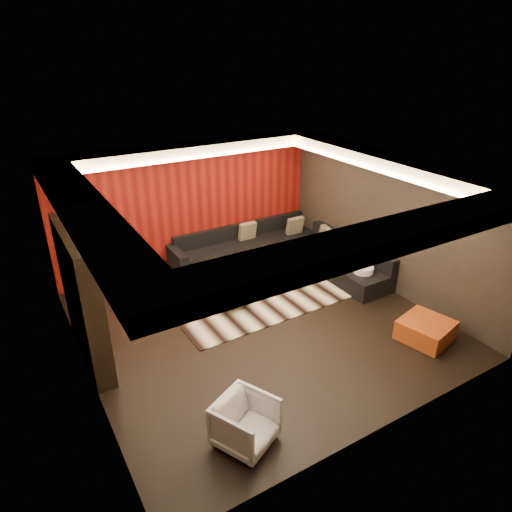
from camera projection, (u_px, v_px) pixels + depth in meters
floor at (259, 323)px, 8.41m from camera, size 6.00×6.00×0.02m
ceiling at (259, 174)px, 7.20m from camera, size 6.00×6.00×0.02m
wall_back at (189, 205)px, 10.14m from camera, size 6.00×0.02×2.80m
wall_left at (76, 301)px, 6.41m from camera, size 0.02×6.00×2.80m
wall_right at (386, 222)px, 9.20m from camera, size 0.02×6.00×2.80m
red_feature_wall at (190, 205)px, 10.11m from camera, size 5.98×0.05×2.78m
soffit_back at (191, 149)px, 9.35m from camera, size 6.00×0.60×0.22m
soffit_front at (383, 238)px, 5.16m from camera, size 6.00×0.60×0.22m
soffit_left at (84, 211)px, 6.00m from camera, size 0.60×4.80×0.22m
soffit_right at (383, 160)px, 8.50m from camera, size 0.60×4.80×0.22m
cove_back at (198, 157)px, 9.12m from camera, size 4.80×0.08×0.04m
cove_front at (361, 236)px, 5.46m from camera, size 4.80×0.08×0.04m
cove_left at (111, 212)px, 6.20m from camera, size 0.08×4.80×0.04m
cove_right at (369, 167)px, 8.38m from camera, size 0.08×4.80×0.04m
tv_surround at (82, 298)px, 7.08m from camera, size 0.30×2.00×2.20m
tv_screen at (89, 275)px, 7.00m from camera, size 0.04×1.30×0.80m
tv_shelf at (97, 317)px, 7.33m from camera, size 0.04×1.60×0.04m
rug at (255, 284)px, 9.73m from camera, size 4.05×3.07×0.02m
coffee_table at (222, 275)px, 9.85m from camera, size 1.42×1.42×0.20m
drum_stool at (176, 287)px, 9.15m from camera, size 0.47×0.47×0.42m
striped_pouf at (232, 297)px, 8.84m from camera, size 0.69×0.69×0.37m
white_side_table at (362, 278)px, 9.44m from camera, size 0.55×0.55×0.52m
orange_ottoman at (426, 330)px, 7.89m from camera, size 0.95×0.95×0.35m
armchair at (246, 423)px, 5.79m from camera, size 0.94×0.95×0.65m
sectional_sofa at (281, 253)px, 10.54m from camera, size 3.65×3.50×0.75m
throw_pillows at (307, 236)px, 10.53m from camera, size 1.81×2.76×0.50m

